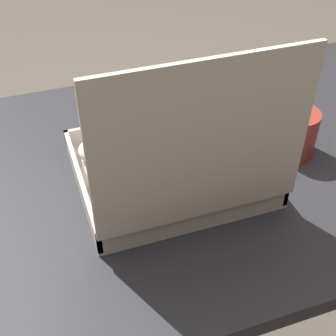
{
  "coord_description": "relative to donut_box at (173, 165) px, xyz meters",
  "views": [
    {
      "loc": [
        0.25,
        0.65,
        1.31
      ],
      "look_at": [
        0.04,
        0.03,
        0.77
      ],
      "focal_mm": 50.0,
      "sensor_mm": 36.0,
      "label": 1
    }
  ],
  "objects": [
    {
      "name": "donut_box",
      "position": [
        0.0,
        0.0,
        0.0
      ],
      "size": [
        0.32,
        0.3,
        0.3
      ],
      "color": "silver",
      "rests_on": "dining_table"
    },
    {
      "name": "paper_napkin",
      "position": [
        0.02,
        -0.3,
        -0.05
      ],
      "size": [
        0.16,
        0.12,
        0.01
      ],
      "color": "beige",
      "rests_on": "dining_table"
    },
    {
      "name": "coffee_mug",
      "position": [
        -0.25,
        -0.03,
        -0.01
      ],
      "size": [
        0.09,
        0.09,
        0.09
      ],
      "color": "#A3382D",
      "rests_on": "dining_table"
    },
    {
      "name": "dining_table",
      "position": [
        -0.04,
        -0.06,
        -0.16
      ],
      "size": [
        1.24,
        0.72,
        0.75
      ],
      "color": "#2D2D33",
      "rests_on": "ground_plane"
    }
  ]
}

